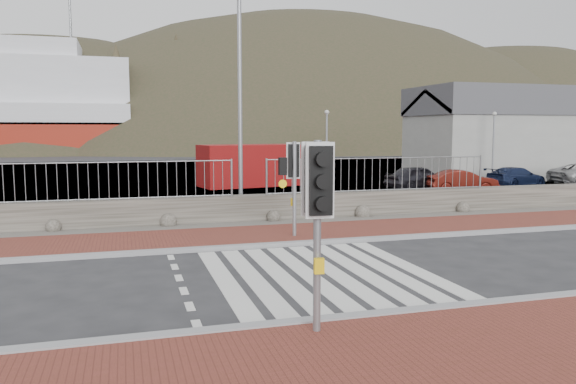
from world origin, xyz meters
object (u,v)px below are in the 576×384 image
object	(u,v)px
traffic_signal_far	(293,169)
car_c	(516,177)
traffic_signal_near	(317,196)
streetlight	(243,80)
shipping_container	(250,165)
car_b	(463,181)
car_a	(418,177)

from	to	relation	value
traffic_signal_far	car_c	bearing A→B (deg)	-145.53
traffic_signal_near	traffic_signal_far	size ratio (longest dim) A/B	1.06
traffic_signal_near	streetlight	size ratio (longest dim) A/B	0.35
traffic_signal_near	car_c	world-z (taller)	traffic_signal_near
shipping_container	car_b	xyz separation A→B (m)	(9.57, -6.05, -0.59)
traffic_signal_near	traffic_signal_far	xyz separation A→B (m)	(1.89, 7.42, -0.12)
traffic_signal_near	streetlight	distance (m)	11.97
traffic_signal_near	streetlight	world-z (taller)	streetlight
streetlight	traffic_signal_near	bearing A→B (deg)	-113.62
shipping_container	car_b	bearing A→B (deg)	-43.30
traffic_signal_far	car_a	bearing A→B (deg)	-132.06
traffic_signal_near	shipping_container	bearing A→B (deg)	85.63
streetlight	car_a	world-z (taller)	streetlight
streetlight	shipping_container	xyz separation A→B (m)	(2.68, 11.12, -3.66)
car_c	traffic_signal_near	bearing A→B (deg)	120.47
shipping_container	traffic_signal_far	bearing A→B (deg)	-109.00
car_b	shipping_container	bearing A→B (deg)	70.94
car_c	car_a	bearing A→B (deg)	71.47
traffic_signal_near	car_c	bearing A→B (deg)	50.96
traffic_signal_near	car_a	size ratio (longest dim) A/B	0.80
car_c	shipping_container	bearing A→B (deg)	56.60
traffic_signal_near	car_b	world-z (taller)	traffic_signal_near
traffic_signal_far	car_c	world-z (taller)	traffic_signal_far
car_b	car_c	bearing A→B (deg)	-58.81
car_a	car_c	xyz separation A→B (m)	(5.76, -0.38, -0.08)
traffic_signal_far	shipping_container	size ratio (longest dim) A/B	0.51
traffic_signal_far	car_c	distance (m)	19.26
traffic_signal_near	car_c	distance (m)	25.45
streetlight	car_b	size ratio (longest dim) A/B	2.53
streetlight	car_b	xyz separation A→B (m)	(12.25, 5.07, -4.25)
streetlight	car_c	world-z (taller)	streetlight
streetlight	car_a	size ratio (longest dim) A/B	2.32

